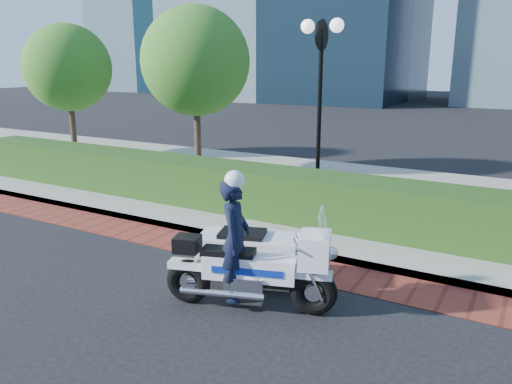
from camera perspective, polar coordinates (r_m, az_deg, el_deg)
The scene contains 8 objects.
ground at distance 8.69m, azimuth -13.18°, elevation -8.88°, with size 120.00×120.00×0.00m, color black.
brick_strip at distance 9.74m, azimuth -7.20°, elevation -5.93°, with size 60.00×1.00×0.01m, color maroon.
sidewalk at distance 13.42m, azimuth 4.33°, elevation 0.18°, with size 60.00×8.00×0.15m, color gray.
hedge_main at distance 11.22m, azimuth -0.89°, elevation 0.38°, with size 18.00×1.20×1.00m, color black.
lamppost at distance 11.87m, azimuth 7.36°, elevation 12.32°, with size 1.02×0.70×4.21m.
tree_a at distance 19.02m, azimuth -20.73°, elevation 13.13°, with size 3.00×3.00×4.58m.
tree_b at distance 15.24m, azimuth -6.93°, elevation 14.59°, with size 3.20×3.20×4.89m.
police_motorcycle at distance 7.37m, azimuth -0.94°, elevation -7.03°, with size 2.51×1.82×2.01m.
Camera 1 is at (5.54, -5.76, 3.40)m, focal length 35.00 mm.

